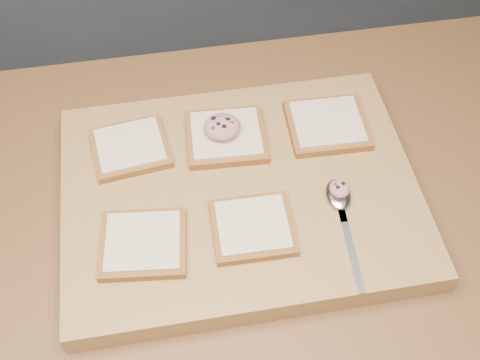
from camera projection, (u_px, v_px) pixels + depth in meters
The scene contains 10 objects.
island_counter at pixel (280, 322), 1.31m from camera, with size 2.00×0.80×0.90m.
cutting_board at pixel (240, 194), 0.94m from camera, with size 0.54×0.41×0.04m, color tan.
bread_far_left at pixel (130, 147), 0.96m from camera, with size 0.13×0.12×0.02m.
bread_far_center at pixel (226, 136), 0.97m from camera, with size 0.13×0.12×0.02m.
bread_far_right at pixel (327, 125), 0.99m from camera, with size 0.13×0.12×0.02m.
bread_near_left at pixel (143, 243), 0.85m from camera, with size 0.13×0.12×0.02m.
bread_near_center at pixel (253, 227), 0.87m from camera, with size 0.12×0.11×0.02m.
tuna_salad_dollop at pixel (222, 127), 0.95m from camera, with size 0.06×0.06×0.03m.
spoon at pixel (340, 202), 0.90m from camera, with size 0.04×0.19×0.01m.
spoon_salad at pixel (340, 188), 0.89m from camera, with size 0.03×0.03×0.02m.
Camera 1 is at (-0.18, -0.51, 1.69)m, focal length 45.00 mm.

